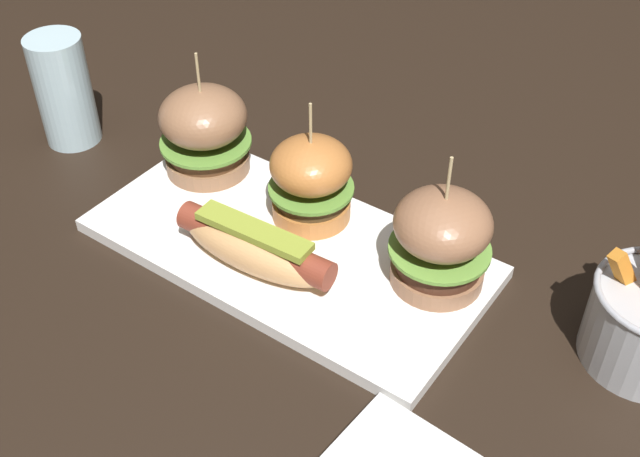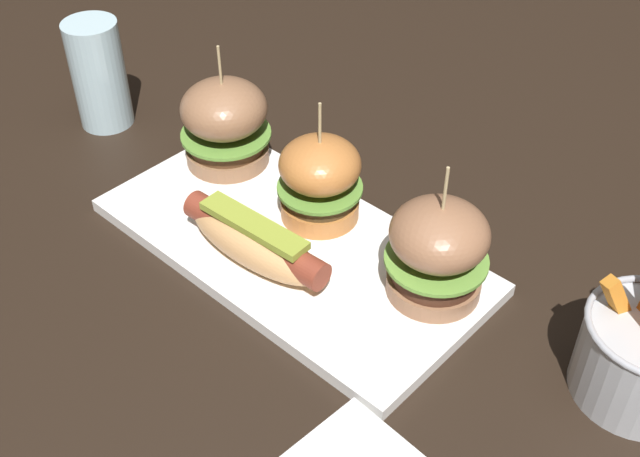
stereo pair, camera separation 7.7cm
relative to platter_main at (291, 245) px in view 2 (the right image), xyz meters
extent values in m
plane|color=black|center=(0.00, 0.00, -0.01)|extent=(3.00, 3.00, 0.00)
cube|color=white|center=(0.00, 0.00, 0.00)|extent=(0.41, 0.20, 0.01)
ellipsoid|color=tan|center=(-0.01, -0.04, 0.03)|extent=(0.17, 0.06, 0.04)
cylinder|color=brown|center=(-0.01, -0.04, 0.03)|extent=(0.17, 0.04, 0.03)
cube|color=olive|center=(-0.01, -0.04, 0.05)|extent=(0.12, 0.03, 0.01)
cylinder|color=#906345|center=(-0.15, 0.05, 0.02)|extent=(0.10, 0.10, 0.02)
cylinder|color=#53341E|center=(-0.15, 0.05, 0.03)|extent=(0.09, 0.09, 0.02)
cylinder|color=#609338|center=(-0.15, 0.05, 0.04)|extent=(0.10, 0.10, 0.00)
ellipsoid|color=#906345|center=(-0.15, 0.05, 0.08)|extent=(0.10, 0.10, 0.06)
cylinder|color=tan|center=(-0.15, 0.05, 0.12)|extent=(0.00, 0.00, 0.06)
cylinder|color=#BD7137|center=(-0.01, 0.05, 0.02)|extent=(0.08, 0.08, 0.02)
cylinder|color=#45321A|center=(-0.01, 0.05, 0.03)|extent=(0.08, 0.08, 0.01)
cylinder|color=#609338|center=(-0.01, 0.05, 0.04)|extent=(0.09, 0.09, 0.00)
ellipsoid|color=#BD7137|center=(-0.01, 0.05, 0.07)|extent=(0.08, 0.08, 0.05)
cylinder|color=tan|center=(-0.01, 0.05, 0.12)|extent=(0.00, 0.00, 0.06)
cylinder|color=#946446|center=(0.15, 0.04, 0.02)|extent=(0.09, 0.09, 0.02)
cylinder|color=#462618|center=(0.15, 0.04, 0.04)|extent=(0.08, 0.08, 0.02)
cylinder|color=#6B9E3D|center=(0.15, 0.04, 0.05)|extent=(0.10, 0.10, 0.00)
ellipsoid|color=#946446|center=(0.15, 0.04, 0.08)|extent=(0.09, 0.09, 0.06)
cylinder|color=tan|center=(0.15, 0.04, 0.12)|extent=(0.00, 0.00, 0.06)
cube|color=orange|center=(0.31, 0.08, 0.07)|extent=(0.04, 0.04, 0.06)
cylinder|color=silver|center=(-0.34, 0.02, 0.06)|extent=(0.07, 0.07, 0.14)
camera|label=1|loc=(0.38, -0.48, 0.55)|focal=44.53mm
camera|label=2|loc=(0.44, -0.43, 0.55)|focal=44.53mm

